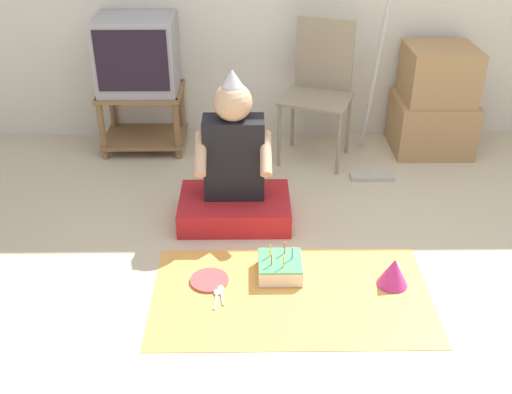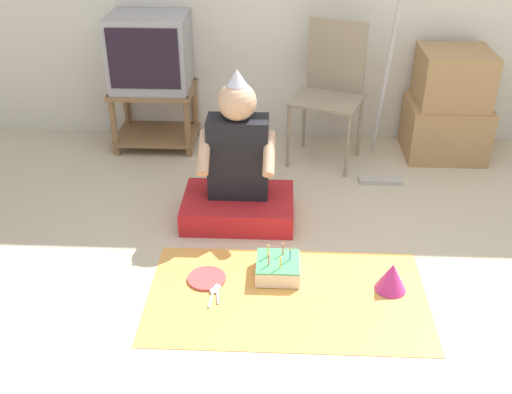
{
  "view_description": "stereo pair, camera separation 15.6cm",
  "coord_description": "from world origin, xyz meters",
  "px_view_note": "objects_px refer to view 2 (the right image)",
  "views": [
    {
      "loc": [
        -0.48,
        -2.22,
        1.88
      ],
      "look_at": [
        -0.45,
        0.41,
        0.35
      ],
      "focal_mm": 42.0,
      "sensor_mm": 36.0,
      "label": 1
    },
    {
      "loc": [
        -0.33,
        -2.21,
        1.88
      ],
      "look_at": [
        -0.45,
        0.41,
        0.35
      ],
      "focal_mm": 42.0,
      "sensor_mm": 36.0,
      "label": 2
    }
  ],
  "objects_px": {
    "person_seated": "(238,175)",
    "birthday_cake": "(278,268)",
    "dust_mop": "(384,120)",
    "folding_chair": "(331,83)",
    "tv": "(150,52)",
    "cardboard_box_stack": "(448,107)",
    "paper_plate": "(207,278)",
    "party_hat_blue": "(392,277)"
  },
  "relations": [
    {
      "from": "person_seated",
      "to": "party_hat_blue",
      "type": "height_order",
      "value": "person_seated"
    },
    {
      "from": "folding_chair",
      "to": "person_seated",
      "type": "height_order",
      "value": "folding_chair"
    },
    {
      "from": "dust_mop",
      "to": "paper_plate",
      "type": "height_order",
      "value": "dust_mop"
    },
    {
      "from": "cardboard_box_stack",
      "to": "party_hat_blue",
      "type": "xyz_separation_m",
      "value": [
        -0.59,
        -1.57,
        -0.27
      ]
    },
    {
      "from": "dust_mop",
      "to": "party_hat_blue",
      "type": "distance_m",
      "value": 1.27
    },
    {
      "from": "cardboard_box_stack",
      "to": "party_hat_blue",
      "type": "height_order",
      "value": "cardboard_box_stack"
    },
    {
      "from": "tv",
      "to": "folding_chair",
      "type": "bearing_deg",
      "value": -6.16
    },
    {
      "from": "tv",
      "to": "paper_plate",
      "type": "relative_size",
      "value": 2.71
    },
    {
      "from": "dust_mop",
      "to": "paper_plate",
      "type": "distance_m",
      "value": 1.61
    },
    {
      "from": "folding_chair",
      "to": "cardboard_box_stack",
      "type": "xyz_separation_m",
      "value": [
        0.82,
        0.08,
        -0.18
      ]
    },
    {
      "from": "tv",
      "to": "dust_mop",
      "type": "distance_m",
      "value": 1.63
    },
    {
      "from": "folding_chair",
      "to": "paper_plate",
      "type": "height_order",
      "value": "folding_chair"
    },
    {
      "from": "cardboard_box_stack",
      "to": "paper_plate",
      "type": "height_order",
      "value": "cardboard_box_stack"
    },
    {
      "from": "cardboard_box_stack",
      "to": "person_seated",
      "type": "height_order",
      "value": "person_seated"
    },
    {
      "from": "dust_mop",
      "to": "paper_plate",
      "type": "xyz_separation_m",
      "value": [
        -1.01,
        -1.2,
        -0.37
      ]
    },
    {
      "from": "party_hat_blue",
      "to": "paper_plate",
      "type": "bearing_deg",
      "value": 177.79
    },
    {
      "from": "tv",
      "to": "person_seated",
      "type": "relative_size",
      "value": 0.59
    },
    {
      "from": "folding_chair",
      "to": "birthday_cake",
      "type": "xyz_separation_m",
      "value": [
        -0.32,
        -1.4,
        -0.48
      ]
    },
    {
      "from": "person_seated",
      "to": "birthday_cake",
      "type": "bearing_deg",
      "value": -67.01
    },
    {
      "from": "tv",
      "to": "birthday_cake",
      "type": "distance_m",
      "value": 1.89
    },
    {
      "from": "tv",
      "to": "folding_chair",
      "type": "relative_size",
      "value": 0.56
    },
    {
      "from": "folding_chair",
      "to": "dust_mop",
      "type": "relative_size",
      "value": 0.73
    },
    {
      "from": "tv",
      "to": "birthday_cake",
      "type": "height_order",
      "value": "tv"
    },
    {
      "from": "birthday_cake",
      "to": "folding_chair",
      "type": "bearing_deg",
      "value": 77.0
    },
    {
      "from": "folding_chair",
      "to": "cardboard_box_stack",
      "type": "height_order",
      "value": "folding_chair"
    },
    {
      "from": "dust_mop",
      "to": "birthday_cake",
      "type": "bearing_deg",
      "value": -119.66
    },
    {
      "from": "person_seated",
      "to": "birthday_cake",
      "type": "relative_size",
      "value": 4.03
    },
    {
      "from": "dust_mop",
      "to": "birthday_cake",
      "type": "distance_m",
      "value": 1.36
    },
    {
      "from": "party_hat_blue",
      "to": "birthday_cake",
      "type": "bearing_deg",
      "value": 171.14
    },
    {
      "from": "cardboard_box_stack",
      "to": "dust_mop",
      "type": "bearing_deg",
      "value": -145.71
    },
    {
      "from": "cardboard_box_stack",
      "to": "person_seated",
      "type": "bearing_deg",
      "value": -146.44
    },
    {
      "from": "dust_mop",
      "to": "paper_plate",
      "type": "bearing_deg",
      "value": -130.12
    },
    {
      "from": "cardboard_box_stack",
      "to": "dust_mop",
      "type": "distance_m",
      "value": 0.59
    },
    {
      "from": "cardboard_box_stack",
      "to": "person_seated",
      "type": "xyz_separation_m",
      "value": [
        -1.38,
        -0.92,
        -0.08
      ]
    },
    {
      "from": "birthday_cake",
      "to": "dust_mop",
      "type": "bearing_deg",
      "value": 60.34
    },
    {
      "from": "folding_chair",
      "to": "party_hat_blue",
      "type": "relative_size",
      "value": 6.05
    },
    {
      "from": "party_hat_blue",
      "to": "paper_plate",
      "type": "xyz_separation_m",
      "value": [
        -0.91,
        0.04,
        -0.07
      ]
    },
    {
      "from": "folding_chair",
      "to": "birthday_cake",
      "type": "height_order",
      "value": "folding_chair"
    },
    {
      "from": "tv",
      "to": "birthday_cake",
      "type": "xyz_separation_m",
      "value": [
        0.9,
        -1.53,
        -0.64
      ]
    },
    {
      "from": "paper_plate",
      "to": "birthday_cake",
      "type": "bearing_deg",
      "value": 8.19
    },
    {
      "from": "party_hat_blue",
      "to": "paper_plate",
      "type": "height_order",
      "value": "party_hat_blue"
    },
    {
      "from": "tv",
      "to": "party_hat_blue",
      "type": "bearing_deg",
      "value": -47.96
    }
  ]
}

